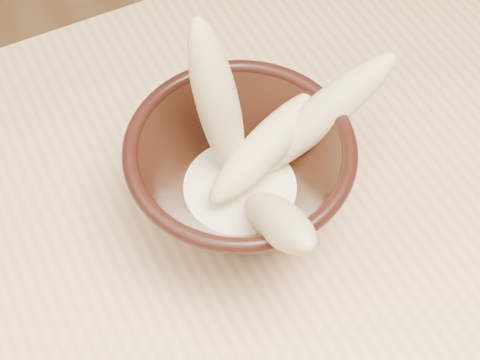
# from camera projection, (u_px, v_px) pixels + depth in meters

# --- Properties ---
(bowl) EXTENTS (0.18, 0.18, 0.10)m
(bowl) POSITION_uv_depth(u_px,v_px,m) (240.00, 174.00, 0.52)
(bowl) COLOR black
(bowl) RESTS_ON table
(milk_puddle) EXTENTS (0.10, 0.10, 0.01)m
(milk_puddle) POSITION_uv_depth(u_px,v_px,m) (240.00, 190.00, 0.54)
(milk_puddle) COLOR #F5EAC5
(milk_puddle) RESTS_ON bowl
(banana_upright) EXTENTS (0.05, 0.08, 0.15)m
(banana_upright) POSITION_uv_depth(u_px,v_px,m) (218.00, 104.00, 0.50)
(banana_upright) COLOR #CBB878
(banana_upright) RESTS_ON bowl
(banana_right) EXTENTS (0.14, 0.04, 0.12)m
(banana_right) POSITION_uv_depth(u_px,v_px,m) (319.00, 117.00, 0.52)
(banana_right) COLOR #CBB878
(banana_right) RESTS_ON bowl
(banana_across) EXTENTS (0.13, 0.07, 0.06)m
(banana_across) POSITION_uv_depth(u_px,v_px,m) (265.00, 147.00, 0.52)
(banana_across) COLOR #CBB878
(banana_across) RESTS_ON bowl
(banana_front) EXTENTS (0.05, 0.13, 0.12)m
(banana_front) POSITION_uv_depth(u_px,v_px,m) (277.00, 221.00, 0.47)
(banana_front) COLOR #CBB878
(banana_front) RESTS_ON bowl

